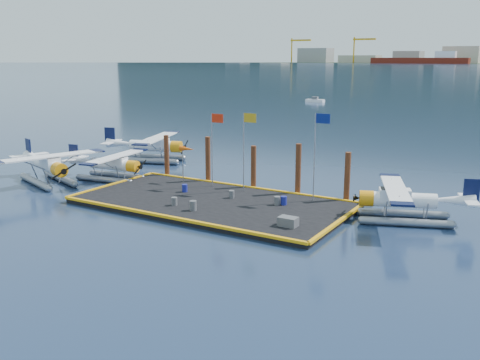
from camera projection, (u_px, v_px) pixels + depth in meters
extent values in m
plane|color=#172946|center=(212.00, 206.00, 39.88)|extent=(4000.00, 4000.00, 0.00)
cube|color=black|center=(212.00, 203.00, 39.83)|extent=(20.00, 10.00, 0.40)
cube|color=#51100B|center=(419.00, 61.00, 848.19)|extent=(150.00, 22.00, 10.00)
cube|color=white|center=(446.00, 55.00, 826.18)|extent=(30.00, 16.00, 12.00)
cylinder|color=#EFA40E|center=(292.00, 50.00, 993.30)|extent=(2.40, 2.40, 44.00)
cylinder|color=#EFA40E|center=(354.00, 50.00, 933.35)|extent=(2.40, 2.40, 44.00)
cone|color=black|center=(409.00, 61.00, 1469.31)|extent=(1400.00, 1400.00, 520.00)
cylinder|color=gray|center=(60.00, 178.00, 47.55)|extent=(6.10, 2.63, 0.60)
cylinder|color=gray|center=(35.00, 182.00, 46.17)|extent=(6.10, 2.63, 0.60)
cylinder|color=white|center=(48.00, 165.00, 46.40)|extent=(4.79, 2.59, 1.11)
cube|color=white|center=(50.00, 162.00, 45.87)|extent=(2.46, 1.78, 0.91)
cube|color=black|center=(51.00, 160.00, 45.60)|extent=(1.68, 1.46, 0.55)
cylinder|color=orange|center=(59.00, 170.00, 44.44)|extent=(1.34, 1.44, 1.17)
cube|color=black|center=(63.00, 171.00, 43.80)|extent=(0.80, 2.14, 1.13)
cube|color=white|center=(49.00, 156.00, 45.76)|extent=(4.42, 9.06, 0.12)
cube|color=#0A1033|center=(97.00, 151.00, 48.46)|extent=(1.73, 1.36, 0.13)
cube|color=#0A1033|center=(28.00, 148.00, 49.66)|extent=(1.09, 0.48, 1.71)
cube|color=white|center=(29.00, 155.00, 49.73)|extent=(1.99, 3.53, 0.10)
cylinder|color=gray|center=(117.00, 175.00, 48.95)|extent=(5.52, 1.33, 0.53)
cylinder|color=gray|center=(104.00, 179.00, 47.19)|extent=(5.52, 1.33, 0.53)
cylinder|color=white|center=(111.00, 164.00, 47.73)|extent=(4.22, 1.57, 0.98)
cube|color=white|center=(116.00, 161.00, 47.46)|extent=(2.07, 1.25, 0.80)
cube|color=black|center=(118.00, 160.00, 47.32)|extent=(1.36, 1.10, 0.49)
cylinder|color=orange|center=(133.00, 166.00, 46.87)|extent=(1.03, 1.15, 1.03)
cube|color=black|center=(140.00, 167.00, 46.59)|extent=(0.34, 1.96, 1.00)
cube|color=white|center=(116.00, 156.00, 47.36)|extent=(2.48, 8.09, 0.11)
cube|color=#0A1033|center=(139.00, 150.00, 50.80)|extent=(1.43, 0.98, 0.12)
cube|color=#0A1033|center=(88.00, 164.00, 43.93)|extent=(1.43, 0.98, 0.12)
cube|color=#0A1033|center=(74.00, 152.00, 49.07)|extent=(0.98, 0.25, 1.51)
cube|color=white|center=(75.00, 159.00, 49.17)|extent=(1.23, 3.10, 0.09)
cylinder|color=gray|center=(155.00, 157.00, 57.53)|extent=(6.28, 2.61, 0.62)
cylinder|color=gray|center=(147.00, 161.00, 55.37)|extent=(6.28, 2.61, 0.62)
cylinder|color=white|center=(152.00, 146.00, 56.09)|extent=(4.92, 2.60, 1.14)
cube|color=white|center=(158.00, 143.00, 55.88)|extent=(2.52, 1.80, 0.93)
cube|color=black|center=(160.00, 141.00, 55.77)|extent=(1.72, 1.49, 0.57)
cylinder|color=orange|center=(176.00, 147.00, 55.53)|extent=(1.36, 1.46, 1.20)
cube|color=black|center=(185.00, 147.00, 55.34)|extent=(0.79, 2.20, 1.16)
cube|color=white|center=(157.00, 138.00, 55.77)|extent=(4.41, 9.32, 0.12)
cube|color=#0A1033|center=(172.00, 132.00, 59.99)|extent=(1.77, 1.37, 0.13)
cube|color=#0A1033|center=(141.00, 144.00, 51.54)|extent=(1.77, 1.37, 0.13)
cube|color=#0A1033|center=(110.00, 136.00, 56.88)|extent=(1.12, 0.48, 1.76)
cube|color=white|center=(111.00, 142.00, 57.01)|extent=(1.99, 3.63, 0.10)
cylinder|color=gray|center=(407.00, 222.00, 34.92)|extent=(5.54, 2.54, 0.55)
cylinder|color=gray|center=(403.00, 214.00, 36.87)|extent=(5.54, 2.54, 0.55)
cylinder|color=white|center=(403.00, 200.00, 35.65)|extent=(4.37, 2.46, 1.01)
cube|color=white|center=(395.00, 195.00, 35.67)|extent=(2.26, 1.67, 0.83)
cube|color=black|center=(391.00, 192.00, 35.67)|extent=(1.55, 1.36, 0.51)
cylinder|color=orange|center=(366.00, 198.00, 36.06)|extent=(1.24, 1.33, 1.07)
cube|color=black|center=(355.00, 198.00, 36.19)|extent=(0.78, 1.94, 1.04)
cube|color=white|center=(395.00, 188.00, 35.56)|extent=(4.23, 8.25, 0.11)
cube|color=#0A1033|center=(402.00, 204.00, 31.76)|extent=(1.59, 1.26, 0.12)
cube|color=#0A1033|center=(390.00, 176.00, 39.36)|extent=(1.59, 1.26, 0.12)
cube|color=#0A1033|center=(471.00, 191.00, 34.73)|extent=(0.99, 0.46, 1.57)
cube|color=white|center=(469.00, 199.00, 34.88)|extent=(1.88, 3.22, 0.09)
cylinder|color=navy|center=(185.00, 188.00, 42.25)|extent=(0.43, 0.43, 0.61)
cylinder|color=#515155|center=(193.00, 206.00, 37.14)|extent=(0.49, 0.49, 0.69)
cylinder|color=navy|center=(284.00, 201.00, 38.56)|extent=(0.45, 0.45, 0.63)
cylinder|color=#515155|center=(174.00, 201.00, 38.44)|extent=(0.42, 0.42, 0.59)
cylinder|color=#515155|center=(277.00, 201.00, 38.52)|extent=(0.44, 0.44, 0.62)
cylinder|color=#515155|center=(232.00, 194.00, 40.43)|extent=(0.41, 0.41, 0.58)
cube|color=#515155|center=(288.00, 222.00, 33.72)|extent=(1.19, 0.79, 0.59)
cylinder|color=gray|center=(212.00, 150.00, 43.54)|extent=(0.08, 0.08, 6.00)
cube|color=red|center=(217.00, 118.00, 42.66)|extent=(1.10, 0.03, 0.70)
cylinder|color=gray|center=(244.00, 152.00, 42.01)|extent=(0.08, 0.08, 6.20)
cube|color=#BF9216|center=(250.00, 118.00, 41.12)|extent=(1.10, 0.03, 0.70)
cylinder|color=gray|center=(314.00, 158.00, 38.98)|extent=(0.08, 0.08, 6.50)
cube|color=navy|center=(323.00, 119.00, 38.05)|extent=(1.10, 0.03, 0.70)
cylinder|color=gray|center=(183.00, 165.00, 45.37)|extent=(0.07, 0.07, 3.00)
cone|color=#DD530C|center=(187.00, 149.00, 44.81)|extent=(1.40, 0.44, 0.44)
cylinder|color=#462114|center=(167.00, 157.00, 48.19)|extent=(0.44, 0.44, 4.00)
cylinder|color=#462114|center=(208.00, 161.00, 45.92)|extent=(0.44, 0.44, 4.20)
cylinder|color=#462114|center=(253.00, 169.00, 43.71)|extent=(0.44, 0.44, 3.80)
cylinder|color=#462114|center=(298.00, 171.00, 41.66)|extent=(0.44, 0.44, 4.30)
cylinder|color=#462114|center=(347.00, 179.00, 39.69)|extent=(0.44, 0.44, 4.00)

